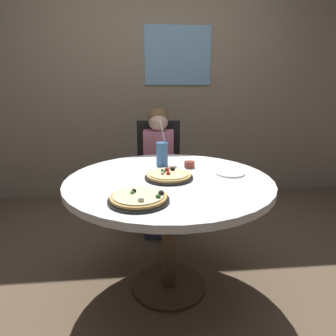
{
  "coord_description": "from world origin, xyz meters",
  "views": [
    {
      "loc": [
        -0.17,
        -1.71,
        1.31
      ],
      "look_at": [
        0.0,
        0.05,
        0.8
      ],
      "focal_mm": 32.58,
      "sensor_mm": 36.0,
      "label": 1
    }
  ],
  "objects_px": {
    "pizza_veggie": "(169,175)",
    "soda_cup": "(162,154)",
    "dining_table": "(169,194)",
    "plate_small": "(230,173)",
    "diner_child": "(159,178)",
    "sauce_bowl": "(189,165)",
    "chair_wooden": "(159,167)",
    "pizza_cheese": "(139,198)"
  },
  "relations": [
    {
      "from": "pizza_veggie",
      "to": "soda_cup",
      "type": "relative_size",
      "value": 0.94
    },
    {
      "from": "dining_table",
      "to": "pizza_veggie",
      "type": "bearing_deg",
      "value": 48.15
    },
    {
      "from": "dining_table",
      "to": "plate_small",
      "type": "height_order",
      "value": "plate_small"
    },
    {
      "from": "diner_child",
      "to": "plate_small",
      "type": "xyz_separation_m",
      "value": [
        0.39,
        -0.78,
        0.27
      ]
    },
    {
      "from": "soda_cup",
      "to": "pizza_veggie",
      "type": "bearing_deg",
      "value": -85.82
    },
    {
      "from": "pizza_veggie",
      "to": "diner_child",
      "type": "bearing_deg",
      "value": 90.61
    },
    {
      "from": "diner_child",
      "to": "pizza_veggie",
      "type": "relative_size",
      "value": 3.76
    },
    {
      "from": "pizza_veggie",
      "to": "dining_table",
      "type": "bearing_deg",
      "value": -131.85
    },
    {
      "from": "sauce_bowl",
      "to": "plate_small",
      "type": "distance_m",
      "value": 0.28
    },
    {
      "from": "soda_cup",
      "to": "sauce_bowl",
      "type": "bearing_deg",
      "value": -19.38
    },
    {
      "from": "soda_cup",
      "to": "sauce_bowl",
      "type": "distance_m",
      "value": 0.2
    },
    {
      "from": "dining_table",
      "to": "chair_wooden",
      "type": "distance_m",
      "value": 1.03
    },
    {
      "from": "pizza_cheese",
      "to": "plate_small",
      "type": "relative_size",
      "value": 1.66
    },
    {
      "from": "dining_table",
      "to": "sauce_bowl",
      "type": "bearing_deg",
      "value": 54.27
    },
    {
      "from": "dining_table",
      "to": "pizza_cheese",
      "type": "xyz_separation_m",
      "value": [
        -0.18,
        -0.34,
        0.11
      ]
    },
    {
      "from": "plate_small",
      "to": "sauce_bowl",
      "type": "bearing_deg",
      "value": 143.04
    },
    {
      "from": "diner_child",
      "to": "soda_cup",
      "type": "height_order",
      "value": "diner_child"
    },
    {
      "from": "pizza_cheese",
      "to": "plate_small",
      "type": "distance_m",
      "value": 0.69
    },
    {
      "from": "dining_table",
      "to": "soda_cup",
      "type": "xyz_separation_m",
      "value": [
        -0.02,
        0.29,
        0.18
      ]
    },
    {
      "from": "chair_wooden",
      "to": "plate_small",
      "type": "xyz_separation_m",
      "value": [
        0.38,
        -0.97,
        0.22
      ]
    },
    {
      "from": "chair_wooden",
      "to": "pizza_cheese",
      "type": "height_order",
      "value": "chair_wooden"
    },
    {
      "from": "diner_child",
      "to": "pizza_cheese",
      "type": "relative_size",
      "value": 3.63
    },
    {
      "from": "chair_wooden",
      "to": "pizza_veggie",
      "type": "xyz_separation_m",
      "value": [
        -0.0,
        -1.02,
        0.24
      ]
    },
    {
      "from": "soda_cup",
      "to": "plate_small",
      "type": "relative_size",
      "value": 1.7
    },
    {
      "from": "soda_cup",
      "to": "chair_wooden",
      "type": "bearing_deg",
      "value": 88.13
    },
    {
      "from": "chair_wooden",
      "to": "soda_cup",
      "type": "distance_m",
      "value": 0.79
    },
    {
      "from": "pizza_cheese",
      "to": "soda_cup",
      "type": "bearing_deg",
      "value": 75.59
    },
    {
      "from": "dining_table",
      "to": "chair_wooden",
      "type": "bearing_deg",
      "value": 89.63
    },
    {
      "from": "pizza_veggie",
      "to": "soda_cup",
      "type": "height_order",
      "value": "soda_cup"
    },
    {
      "from": "dining_table",
      "to": "plate_small",
      "type": "bearing_deg",
      "value": 7.74
    },
    {
      "from": "diner_child",
      "to": "pizza_cheese",
      "type": "distance_m",
      "value": 1.22
    },
    {
      "from": "chair_wooden",
      "to": "diner_child",
      "type": "bearing_deg",
      "value": -93.83
    },
    {
      "from": "soda_cup",
      "to": "dining_table",
      "type": "bearing_deg",
      "value": -86.54
    },
    {
      "from": "dining_table",
      "to": "diner_child",
      "type": "bearing_deg",
      "value": 90.38
    },
    {
      "from": "dining_table",
      "to": "chair_wooden",
      "type": "xyz_separation_m",
      "value": [
        0.01,
        1.02,
        -0.12
      ]
    },
    {
      "from": "pizza_veggie",
      "to": "pizza_cheese",
      "type": "xyz_separation_m",
      "value": [
        -0.18,
        -0.35,
        -0.0
      ]
    },
    {
      "from": "sauce_bowl",
      "to": "pizza_cheese",
      "type": "bearing_deg",
      "value": -120.96
    },
    {
      "from": "dining_table",
      "to": "sauce_bowl",
      "type": "xyz_separation_m",
      "value": [
        0.16,
        0.22,
        0.12
      ]
    },
    {
      "from": "chair_wooden",
      "to": "plate_small",
      "type": "bearing_deg",
      "value": -68.54
    },
    {
      "from": "dining_table",
      "to": "diner_child",
      "type": "xyz_separation_m",
      "value": [
        -0.01,
        0.84,
        -0.17
      ]
    },
    {
      "from": "diner_child",
      "to": "plate_small",
      "type": "relative_size",
      "value": 6.01
    },
    {
      "from": "pizza_veggie",
      "to": "plate_small",
      "type": "xyz_separation_m",
      "value": [
        0.38,
        0.05,
        -0.01
      ]
    }
  ]
}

